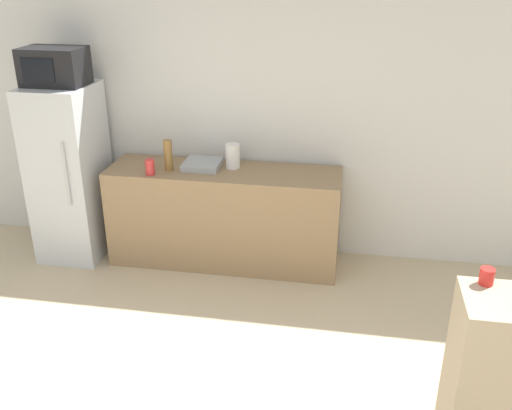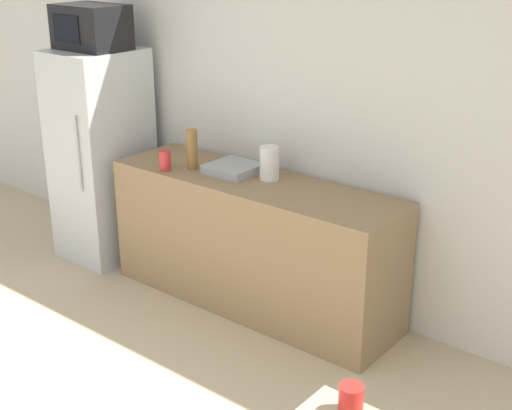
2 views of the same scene
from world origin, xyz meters
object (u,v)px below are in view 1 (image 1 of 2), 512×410
object	(u,v)px
microwave	(54,66)
jar	(487,276)
paper_towel_roll	(233,156)
refrigerator	(70,173)
bottle_tall	(168,155)
bottle_short	(150,167)

from	to	relation	value
microwave	jar	world-z (taller)	microwave
paper_towel_roll	jar	bearing A→B (deg)	-46.77
microwave	jar	bearing A→B (deg)	-27.85
refrigerator	jar	xyz separation A→B (m)	(3.31, -1.75, 0.27)
paper_towel_roll	bottle_tall	bearing A→B (deg)	-164.19
refrigerator	paper_towel_roll	bearing A→B (deg)	6.27
refrigerator	bottle_short	world-z (taller)	refrigerator
microwave	bottle_tall	bearing A→B (deg)	0.69
refrigerator	bottle_tall	world-z (taller)	refrigerator
bottle_tall	paper_towel_roll	bearing A→B (deg)	15.81
refrigerator	jar	size ratio (longest dim) A/B	17.34
bottle_short	microwave	bearing A→B (deg)	171.24
microwave	bottle_tall	world-z (taller)	microwave
refrigerator	bottle_tall	distance (m)	0.99
jar	paper_towel_roll	bearing A→B (deg)	133.23
refrigerator	bottle_tall	size ratio (longest dim) A/B	5.91
bottle_short	paper_towel_roll	size ratio (longest dim) A/B	0.63
bottle_short	bottle_tall	bearing A→B (deg)	48.92
refrigerator	jar	world-z (taller)	refrigerator
microwave	bottle_tall	size ratio (longest dim) A/B	1.89
jar	bottle_short	bearing A→B (deg)	146.77
refrigerator	paper_towel_roll	xyz separation A→B (m)	(1.51, 0.17, 0.20)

